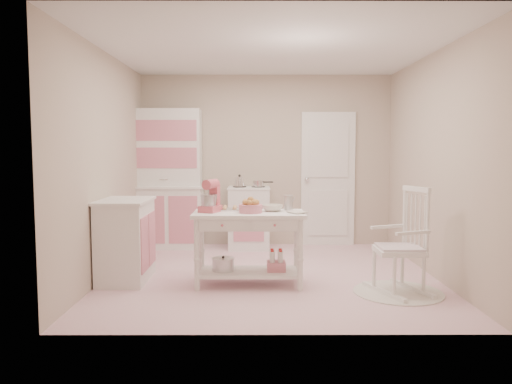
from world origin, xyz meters
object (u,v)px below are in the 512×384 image
stove (249,217)px  rocking_chair (399,240)px  work_table (249,249)px  bread_basket (251,209)px  hutch (169,179)px  base_cabinet (126,240)px  stand_mixer (210,196)px

stove → rocking_chair: size_ratio=0.84×
work_table → bread_basket: (0.02, -0.05, 0.45)m
hutch → base_cabinet: 1.99m
work_table → stand_mixer: stand_mixer is taller
rocking_chair → work_table: rocking_chair is taller
hutch → bread_basket: (1.24, -2.13, -0.19)m
bread_basket → rocking_chair: bearing=-10.0°
stove → hutch: bearing=177.6°
work_table → rocking_chair: bearing=-11.7°
rocking_chair → work_table: size_ratio=0.92×
base_cabinet → stand_mixer: stand_mixer is taller
hutch → base_cabinet: size_ratio=2.26×
hutch → bread_basket: hutch is taller
hutch → stove: size_ratio=2.26×
rocking_chair → stove: bearing=102.4°
rocking_chair → work_table: 1.59m
hutch → stove: (1.20, -0.05, -0.58)m
stand_mixer → bread_basket: bearing=13.0°
bread_basket → work_table: bearing=111.8°
rocking_chair → base_cabinet: bearing=148.9°
rocking_chair → stand_mixer: (-1.97, 0.34, 0.42)m
hutch → work_table: bearing=-59.6°
stove → bread_basket: size_ratio=3.68×
stove → rocking_chair: bearing=-56.3°
stand_mixer → work_table: bearing=19.3°
base_cabinet → stand_mixer: 1.11m
stove → stand_mixer: (-0.40, -2.01, 0.51)m
stove → base_cabinet: 2.30m
stove → rocking_chair: rocking_chair is taller
hutch → stove: hutch is taller
hutch → stand_mixer: 2.21m
work_table → stand_mixer: bearing=177.3°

